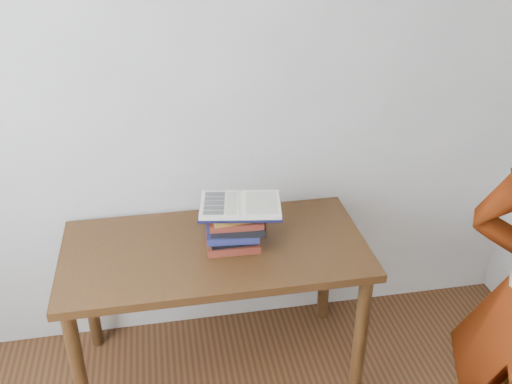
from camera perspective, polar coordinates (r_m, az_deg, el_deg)
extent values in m
cube|color=beige|center=(2.59, -7.82, 9.75)|extent=(3.50, 0.04, 2.60)
cube|color=#412910|center=(2.53, -4.13, -5.81)|extent=(1.34, 0.67, 0.04)
cylinder|color=#412910|center=(2.58, -17.25, -16.99)|extent=(0.06, 0.06, 0.68)
cylinder|color=#412910|center=(2.67, 10.39, -14.05)|extent=(0.06, 0.06, 0.68)
cylinder|color=#412910|center=(2.99, -16.35, -9.52)|extent=(0.06, 0.06, 0.68)
cylinder|color=#412910|center=(3.07, 6.95, -7.29)|extent=(0.06, 0.06, 0.68)
cube|color=maroon|center=(2.51, -2.37, -5.06)|extent=(0.23, 0.17, 0.03)
cube|color=black|center=(2.50, -2.36, -4.43)|extent=(0.20, 0.14, 0.03)
cube|color=#171E45|center=(2.48, -2.39, -3.88)|extent=(0.24, 0.20, 0.03)
cube|color=black|center=(2.45, -1.75, -3.40)|extent=(0.25, 0.18, 0.03)
cube|color=maroon|center=(2.44, -2.07, -2.75)|extent=(0.24, 0.17, 0.03)
cube|color=#9B5D23|center=(2.43, -1.92, -2.02)|extent=(0.24, 0.18, 0.03)
cube|color=black|center=(2.43, -1.57, -1.53)|extent=(0.38, 0.29, 0.01)
cube|color=beige|center=(2.43, -3.64, -1.29)|extent=(0.20, 0.25, 0.02)
cube|color=beige|center=(2.42, 0.48, -1.25)|extent=(0.20, 0.25, 0.02)
cylinder|color=beige|center=(2.42, -1.58, -1.31)|extent=(0.05, 0.23, 0.01)
cube|color=black|center=(2.49, -4.12, -0.20)|extent=(0.09, 0.05, 0.00)
cube|color=black|center=(2.46, -4.15, -0.65)|extent=(0.09, 0.05, 0.00)
cube|color=black|center=(2.42, -4.19, -1.11)|extent=(0.09, 0.05, 0.00)
cube|color=black|center=(2.39, -4.23, -1.58)|extent=(0.09, 0.05, 0.00)
cube|color=black|center=(2.35, -4.28, -2.07)|extent=(0.09, 0.05, 0.00)
cube|color=silver|center=(2.42, -2.46, -1.10)|extent=(0.07, 0.19, 0.00)
cube|color=silver|center=(2.42, 0.56, -1.06)|extent=(0.16, 0.21, 0.00)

